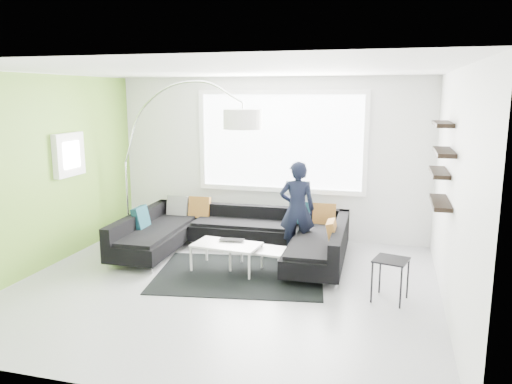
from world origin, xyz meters
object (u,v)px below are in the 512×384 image
Objects in this scene: coffee_table at (243,257)px; side_table at (390,280)px; arc_lamp at (125,162)px; sectional_sofa at (234,237)px; person at (297,209)px; laptop at (231,241)px.

coffee_table is 2.12m from side_table.
side_table is at bearing -8.60° from coffee_table.
arc_lamp is at bearing 163.27° from coffee_table.
coffee_table is 2.27× the size of side_table.
arc_lamp reaches higher than coffee_table.
coffee_table is at bearing -62.04° from sectional_sofa.
sectional_sofa is 1.07m from person.
coffee_table is 0.45× the size of arc_lamp.
person reaches higher than side_table.
laptop is at bearing -79.27° from sectional_sofa.
laptop is (2.22, -0.98, -0.95)m from arc_lamp.
side_table is (2.35, -1.06, -0.06)m from sectional_sofa.
side_table is at bearing -26.03° from sectional_sofa.
sectional_sofa is 1.27× the size of arc_lamp.
person is 1.21m from laptop.
person reaches higher than sectional_sofa.
person is at bearing 38.09° from laptop.
side_table is (2.05, -0.54, 0.07)m from coffee_table.
coffee_table is (0.30, -0.52, -0.12)m from sectional_sofa.
laptop is (0.11, -0.49, 0.09)m from sectional_sofa.
sectional_sofa is 2.84× the size of coffee_table.
arc_lamp is at bearing 165.19° from sectional_sofa.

